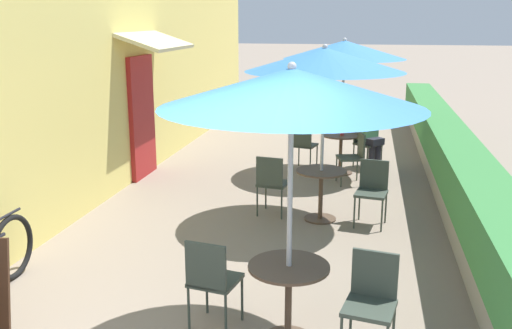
# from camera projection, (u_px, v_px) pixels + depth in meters

# --- Properties ---
(cafe_facade_wall) EXTENTS (0.98, 14.04, 4.20)m
(cafe_facade_wall) POSITION_uv_depth(u_px,v_px,m) (143.00, 54.00, 10.18)
(cafe_facade_wall) COLOR #E0CC6B
(cafe_facade_wall) RESTS_ON ground_plane
(planter_hedge) EXTENTS (0.60, 13.04, 1.01)m
(planter_hedge) POSITION_uv_depth(u_px,v_px,m) (444.00, 151.00, 9.61)
(planter_hedge) COLOR gray
(planter_hedge) RESTS_ON ground_plane
(patio_table_near) EXTENTS (0.69, 0.69, 0.71)m
(patio_table_near) POSITION_uv_depth(u_px,v_px,m) (288.00, 290.00, 4.82)
(patio_table_near) COLOR brown
(patio_table_near) RESTS_ON ground_plane
(patio_umbrella_near) EXTENTS (2.10, 2.10, 2.39)m
(patio_umbrella_near) POSITION_uv_depth(u_px,v_px,m) (292.00, 88.00, 4.40)
(patio_umbrella_near) COLOR #B7B7BC
(patio_umbrella_near) RESTS_ON ground_plane
(cafe_chair_near_left) EXTENTS (0.47, 0.47, 0.87)m
(cafe_chair_near_left) POSITION_uv_depth(u_px,v_px,m) (212.00, 277.00, 4.99)
(cafe_chair_near_left) COLOR #384238
(cafe_chair_near_left) RESTS_ON ground_plane
(cafe_chair_near_right) EXTENTS (0.47, 0.47, 0.87)m
(cafe_chair_near_right) POSITION_uv_depth(u_px,v_px,m) (371.00, 296.00, 4.64)
(cafe_chair_near_right) COLOR #384238
(cafe_chair_near_right) RESTS_ON ground_plane
(patio_table_mid) EXTENTS (0.69, 0.69, 0.71)m
(patio_table_mid) POSITION_uv_depth(u_px,v_px,m) (321.00, 186.00, 7.80)
(patio_table_mid) COLOR brown
(patio_table_mid) RESTS_ON ground_plane
(patio_umbrella_mid) EXTENTS (2.10, 2.10, 2.39)m
(patio_umbrella_mid) POSITION_uv_depth(u_px,v_px,m) (325.00, 60.00, 7.38)
(patio_umbrella_mid) COLOR #B7B7BC
(patio_umbrella_mid) RESTS_ON ground_plane
(cafe_chair_mid_left) EXTENTS (0.46, 0.46, 0.87)m
(cafe_chair_mid_left) POSITION_uv_depth(u_px,v_px,m) (272.00, 180.00, 7.95)
(cafe_chair_mid_left) COLOR #384238
(cafe_chair_mid_left) RESTS_ON ground_plane
(cafe_chair_mid_right) EXTENTS (0.46, 0.46, 0.87)m
(cafe_chair_mid_right) POSITION_uv_depth(u_px,v_px,m) (372.00, 187.00, 7.63)
(cafe_chair_mid_right) COLOR #384238
(cafe_chair_mid_right) RESTS_ON ground_plane
(patio_table_far) EXTENTS (0.69, 0.69, 0.71)m
(patio_table_far) POSITION_uv_depth(u_px,v_px,m) (341.00, 147.00, 10.17)
(patio_table_far) COLOR brown
(patio_table_far) RESTS_ON ground_plane
(patio_umbrella_far) EXTENTS (2.10, 2.10, 2.39)m
(patio_umbrella_far) POSITION_uv_depth(u_px,v_px,m) (344.00, 50.00, 9.75)
(patio_umbrella_far) COLOR #B7B7BC
(patio_umbrella_far) RESTS_ON ground_plane
(cafe_chair_far_left) EXTENTS (0.57, 0.57, 0.87)m
(cafe_chair_far_left) POSITION_uv_depth(u_px,v_px,m) (365.00, 140.00, 10.60)
(cafe_chair_far_left) COLOR #384238
(cafe_chair_far_left) RESTS_ON ground_plane
(seated_patron_far_left) EXTENTS (0.51, 0.51, 1.25)m
(seated_patron_far_left) POSITION_uv_depth(u_px,v_px,m) (370.00, 132.00, 10.47)
(seated_patron_far_left) COLOR #23232D
(seated_patron_far_left) RESTS_ON ground_plane
(cafe_chair_far_right) EXTENTS (0.49, 0.49, 0.87)m
(cafe_chair_far_right) POSITION_uv_depth(u_px,v_px,m) (303.00, 142.00, 10.38)
(cafe_chair_far_right) COLOR #384238
(cafe_chair_far_right) RESTS_ON ground_plane
(cafe_chair_far_back) EXTENTS (0.49, 0.49, 0.87)m
(cafe_chair_far_back) POSITION_uv_depth(u_px,v_px,m) (355.00, 154.00, 9.51)
(cafe_chair_far_back) COLOR #384238
(cafe_chair_far_back) RESTS_ON ground_plane
(coffee_cup_far) EXTENTS (0.07, 0.07, 0.09)m
(coffee_cup_far) POSITION_uv_depth(u_px,v_px,m) (342.00, 133.00, 10.04)
(coffee_cup_far) COLOR #B73D3D
(coffee_cup_far) RESTS_ON patio_table_far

